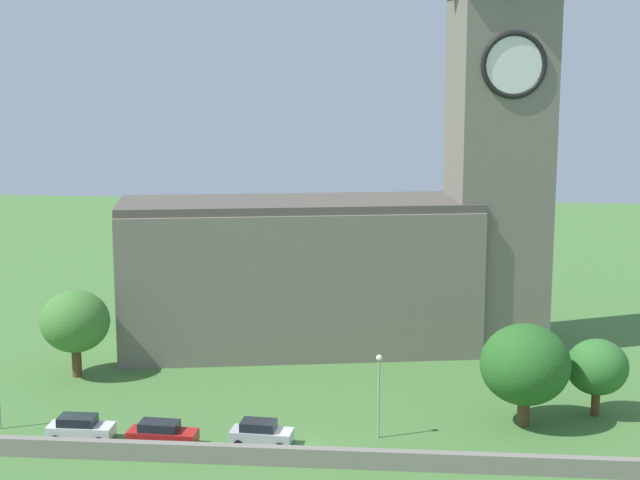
{
  "coord_description": "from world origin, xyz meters",
  "views": [
    {
      "loc": [
        7.93,
        -66.45,
        27.14
      ],
      "look_at": [
        0.82,
        9.87,
        12.65
      ],
      "focal_mm": 58.75,
      "sensor_mm": 36.0,
      "label": 1
    }
  ],
  "objects": [
    {
      "name": "quay_barrier",
      "position": [
        0.0,
        -2.56,
        0.63
      ],
      "size": [
        55.46,
        0.7,
        1.25
      ],
      "primitive_type": "cube",
      "color": "gray",
      "rests_on": "ground"
    },
    {
      "name": "tree_riverside_west",
      "position": [
        -19.76,
        14.21,
        4.67
      ],
      "size": [
        5.68,
        5.68,
        7.26
      ],
      "color": "brown",
      "rests_on": "ground"
    },
    {
      "name": "car_red",
      "position": [
        -9.14,
        0.03,
        0.86
      ],
      "size": [
        4.84,
        2.34,
        1.7
      ],
      "color": "red",
      "rests_on": "ground"
    },
    {
      "name": "car_white",
      "position": [
        -15.04,
        0.52,
        0.87
      ],
      "size": [
        4.53,
        2.23,
        1.73
      ],
      "color": "silver",
      "rests_on": "ground"
    },
    {
      "name": "church",
      "position": [
        4.35,
        24.96,
        11.32
      ],
      "size": [
        39.25,
        16.25,
        36.6
      ],
      "color": "slate",
      "rests_on": "ground"
    },
    {
      "name": "streetlamp_west_mid",
      "position": [
        5.57,
        2.82,
        4.11
      ],
      "size": [
        0.44,
        0.44,
        6.03
      ],
      "color": "#9EA0A5",
      "rests_on": "ground"
    },
    {
      "name": "tree_riverside_east",
      "position": [
        21.37,
        8.78,
        3.71
      ],
      "size": [
        4.57,
        4.57,
        5.79
      ],
      "color": "brown",
      "rests_on": "ground"
    },
    {
      "name": "ground_plane",
      "position": [
        0.0,
        15.0,
        0.0
      ],
      "size": [
        200.0,
        200.0,
        0.0
      ],
      "primitive_type": "plane",
      "color": "#477538"
    },
    {
      "name": "tree_by_tower",
      "position": [
        15.87,
        6.15,
        4.56
      ],
      "size": [
        6.45,
        6.45,
        7.49
      ],
      "color": "brown",
      "rests_on": "ground"
    },
    {
      "name": "car_silver",
      "position": [
        -2.39,
        0.67,
        0.88
      ],
      "size": [
        4.33,
        2.39,
        1.74
      ],
      "color": "silver",
      "rests_on": "ground"
    }
  ]
}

